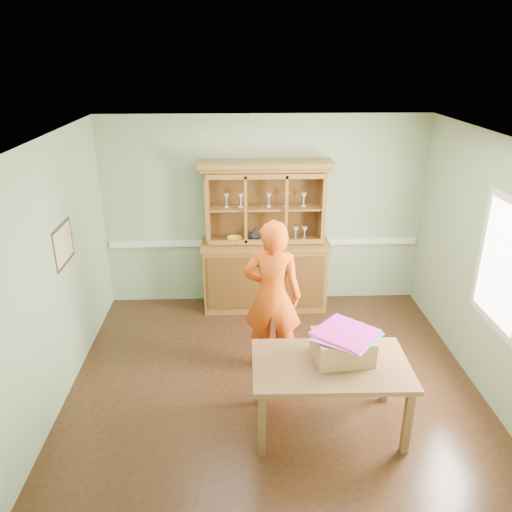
{
  "coord_description": "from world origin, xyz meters",
  "views": [
    {
      "loc": [
        -0.38,
        -4.73,
        3.46
      ],
      "look_at": [
        -0.18,
        0.4,
        1.34
      ],
      "focal_mm": 35.0,
      "sensor_mm": 36.0,
      "label": 1
    }
  ],
  "objects_px": {
    "cardboard_box": "(342,347)",
    "dining_table": "(330,371)",
    "china_hutch": "(265,258)",
    "person": "(272,297)"
  },
  "relations": [
    {
      "from": "dining_table",
      "to": "person",
      "type": "distance_m",
      "value": 1.19
    },
    {
      "from": "china_hutch",
      "to": "person",
      "type": "distance_m",
      "value": 1.52
    },
    {
      "from": "dining_table",
      "to": "china_hutch",
      "type": "bearing_deg",
      "value": 101.47
    },
    {
      "from": "china_hutch",
      "to": "dining_table",
      "type": "relative_size",
      "value": 1.42
    },
    {
      "from": "china_hutch",
      "to": "dining_table",
      "type": "bearing_deg",
      "value": -79.45
    },
    {
      "from": "person",
      "to": "china_hutch",
      "type": "bearing_deg",
      "value": -80.37
    },
    {
      "from": "china_hutch",
      "to": "dining_table",
      "type": "distance_m",
      "value": 2.62
    },
    {
      "from": "dining_table",
      "to": "person",
      "type": "bearing_deg",
      "value": 115.3
    },
    {
      "from": "person",
      "to": "dining_table",
      "type": "bearing_deg",
      "value": 124.1
    },
    {
      "from": "cardboard_box",
      "to": "dining_table",
      "type": "bearing_deg",
      "value": -144.51
    }
  ]
}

